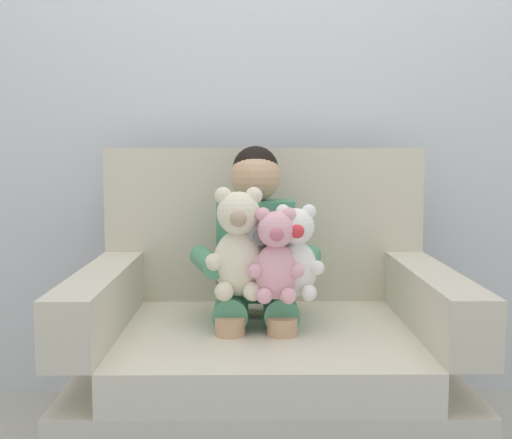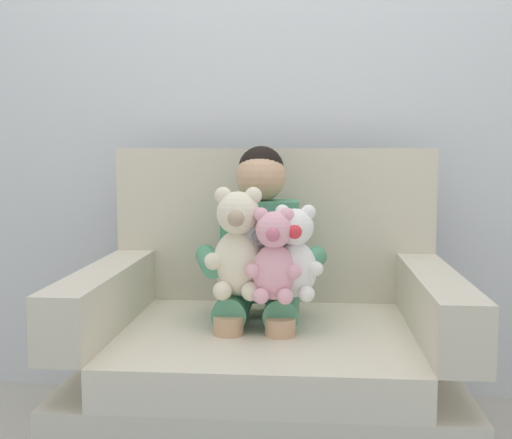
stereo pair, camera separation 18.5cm
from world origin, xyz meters
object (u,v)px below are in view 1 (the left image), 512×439
plush_grey (259,257)px  plush_cream (239,246)px  plush_white (296,254)px  seated_child (256,257)px  armchair (266,362)px  plush_pink (276,257)px

plush_grey → plush_cream: bearing=-172.1°
plush_white → seated_child: bearing=111.1°
armchair → seated_child: 0.35m
plush_pink → plush_cream: bearing=171.6°
plush_grey → plush_pink: 0.09m
armchair → plush_pink: bearing=-81.0°
plush_white → plush_cream: (-0.18, 0.01, 0.02)m
seated_child → plush_cream: size_ratio=2.39×
seated_child → plush_white: 0.20m
plush_white → plush_cream: plush_cream is taller
plush_pink → plush_white: (0.06, 0.04, 0.00)m
seated_child → plush_cream: (-0.05, -0.15, 0.06)m
seated_child → plush_white: (0.12, -0.16, 0.03)m
seated_child → plush_grey: seated_child is taller
plush_cream → armchair: bearing=71.2°
plush_pink → plush_white: bearing=46.9°
plush_grey → plush_cream: 0.08m
seated_child → plush_cream: seated_child is taller
plush_cream → plush_white: bearing=15.6°
plush_grey → plush_cream: size_ratio=0.77×
seated_child → plush_pink: seated_child is taller
plush_grey → armchair: bearing=61.6°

